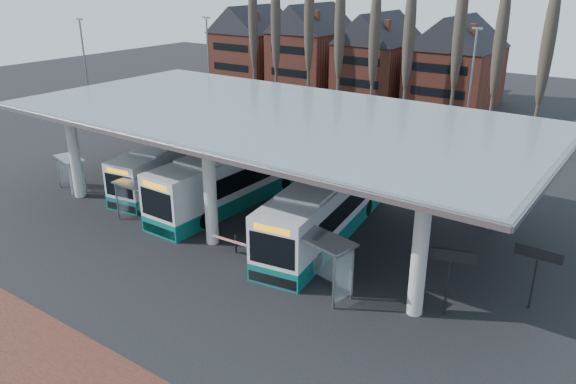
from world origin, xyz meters
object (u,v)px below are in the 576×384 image
Objects in this scene: bus_1 at (235,176)px; shelter_2 at (325,252)px; bus_0 at (177,163)px; shelter_1 at (137,193)px; bus_2 at (326,207)px; shelter_0 at (72,166)px.

bus_1 reaches higher than shelter_2.
bus_0 reaches higher than shelter_1.
shelter_1 is at bearing -163.68° from bus_2.
shelter_0 is at bearing 173.91° from shelter_1.
bus_2 reaches higher than bus_0.
bus_1 is 12.32m from shelter_2.
bus_0 is 0.90× the size of bus_2.
bus_1 is 4.79× the size of shelter_0.
bus_2 is 4.99× the size of shelter_1.
bus_2 is at bearing -6.05° from bus_1.
shelter_0 is (-17.95, -3.95, 0.02)m from bus_2.
bus_0 is 4.48× the size of shelter_1.
bus_0 is 12.99m from bus_2.
bus_1 reaches higher than bus_2.
bus_1 is 11.53m from shelter_0.
shelter_0 is 1.05× the size of shelter_1.
bus_0 is at bearing 170.71° from shelter_2.
shelter_1 is at bearing 7.10° from shelter_0.
shelter_0 is at bearing -171.43° from shelter_2.
bus_2 is at bearing 25.52° from shelter_1.
shelter_1 is 13.49m from shelter_2.
shelter_0 is (-10.48, -4.82, -0.02)m from bus_1.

